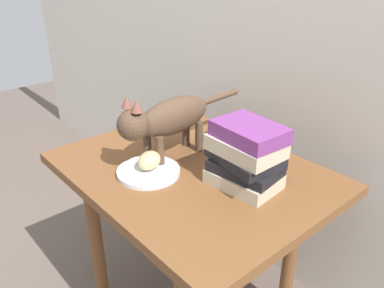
{
  "coord_description": "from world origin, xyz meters",
  "views": [
    {
      "loc": [
        0.77,
        -0.67,
        1.16
      ],
      "look_at": [
        0.0,
        0.0,
        0.66
      ],
      "focal_mm": 36.99,
      "sensor_mm": 36.0,
      "label": 1
    }
  ],
  "objects_px": {
    "plate": "(148,172)",
    "candle_jar": "(187,111)",
    "cat": "(167,118)",
    "side_table": "(192,192)",
    "book_stack": "(246,156)",
    "bread_roll": "(149,160)",
    "tv_remote": "(225,140)"
  },
  "relations": [
    {
      "from": "side_table",
      "to": "cat",
      "type": "xyz_separation_m",
      "value": [
        -0.1,
        -0.01,
        0.21
      ]
    },
    {
      "from": "cat",
      "to": "candle_jar",
      "type": "relative_size",
      "value": 5.64
    },
    {
      "from": "book_stack",
      "to": "candle_jar",
      "type": "bearing_deg",
      "value": 158.39
    },
    {
      "from": "bread_roll",
      "to": "candle_jar",
      "type": "relative_size",
      "value": 0.94
    },
    {
      "from": "tv_remote",
      "to": "book_stack",
      "type": "bearing_deg",
      "value": -63.81
    },
    {
      "from": "cat",
      "to": "side_table",
      "type": "bearing_deg",
      "value": 8.04
    },
    {
      "from": "bread_roll",
      "to": "book_stack",
      "type": "relative_size",
      "value": 0.39
    },
    {
      "from": "bread_roll",
      "to": "book_stack",
      "type": "xyz_separation_m",
      "value": [
        0.23,
        0.15,
        0.05
      ]
    },
    {
      "from": "plate",
      "to": "cat",
      "type": "xyz_separation_m",
      "value": [
        -0.04,
        0.1,
        0.13
      ]
    },
    {
      "from": "side_table",
      "to": "book_stack",
      "type": "xyz_separation_m",
      "value": [
        0.16,
        0.05,
        0.17
      ]
    },
    {
      "from": "side_table",
      "to": "plate",
      "type": "height_order",
      "value": "plate"
    },
    {
      "from": "candle_jar",
      "to": "tv_remote",
      "type": "relative_size",
      "value": 0.57
    },
    {
      "from": "side_table",
      "to": "cat",
      "type": "relative_size",
      "value": 1.63
    },
    {
      "from": "plate",
      "to": "candle_jar",
      "type": "relative_size",
      "value": 2.13
    },
    {
      "from": "candle_jar",
      "to": "tv_remote",
      "type": "height_order",
      "value": "candle_jar"
    },
    {
      "from": "bread_roll",
      "to": "cat",
      "type": "relative_size",
      "value": 0.17
    },
    {
      "from": "book_stack",
      "to": "candle_jar",
      "type": "distance_m",
      "value": 0.49
    },
    {
      "from": "book_stack",
      "to": "plate",
      "type": "bearing_deg",
      "value": -143.6
    },
    {
      "from": "bread_roll",
      "to": "side_table",
      "type": "bearing_deg",
      "value": 59.8
    },
    {
      "from": "tv_remote",
      "to": "bread_roll",
      "type": "bearing_deg",
      "value": -120.05
    },
    {
      "from": "cat",
      "to": "candle_jar",
      "type": "xyz_separation_m",
      "value": [
        -0.19,
        0.24,
        -0.09
      ]
    },
    {
      "from": "bread_roll",
      "to": "candle_jar",
      "type": "distance_m",
      "value": 0.4
    },
    {
      "from": "book_stack",
      "to": "cat",
      "type": "bearing_deg",
      "value": -166.87
    },
    {
      "from": "plate",
      "to": "candle_jar",
      "type": "xyz_separation_m",
      "value": [
        -0.23,
        0.34,
        0.03
      ]
    },
    {
      "from": "bread_roll",
      "to": "candle_jar",
      "type": "height_order",
      "value": "candle_jar"
    },
    {
      "from": "cat",
      "to": "candle_jar",
      "type": "bearing_deg",
      "value": 128.54
    },
    {
      "from": "candle_jar",
      "to": "cat",
      "type": "bearing_deg",
      "value": -51.46
    },
    {
      "from": "side_table",
      "to": "plate",
      "type": "bearing_deg",
      "value": -116.48
    },
    {
      "from": "tv_remote",
      "to": "side_table",
      "type": "bearing_deg",
      "value": -102.69
    },
    {
      "from": "cat",
      "to": "tv_remote",
      "type": "height_order",
      "value": "cat"
    },
    {
      "from": "plate",
      "to": "tv_remote",
      "type": "relative_size",
      "value": 1.21
    },
    {
      "from": "bread_roll",
      "to": "tv_remote",
      "type": "relative_size",
      "value": 0.53
    }
  ]
}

